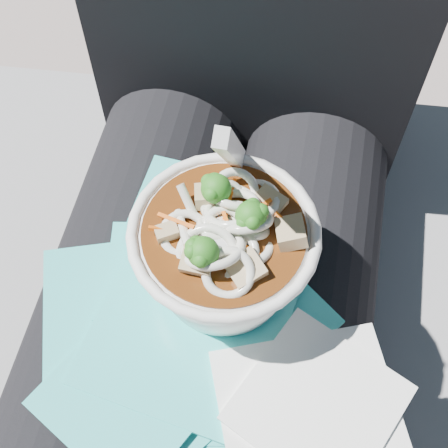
% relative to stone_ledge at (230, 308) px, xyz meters
% --- Properties ---
extents(ground, '(20.00, 20.00, 0.00)m').
position_rel_stone_ledge_xyz_m(ground, '(0.00, -0.15, -0.21)').
color(ground, slate).
rests_on(ground, ground).
extents(stone_ledge, '(1.04, 0.58, 0.42)m').
position_rel_stone_ledge_xyz_m(stone_ledge, '(0.00, 0.00, 0.00)').
color(stone_ledge, slate).
rests_on(stone_ledge, ground).
extents(lap, '(0.33, 0.48, 0.16)m').
position_rel_stone_ledge_xyz_m(lap, '(0.00, -0.15, 0.29)').
color(lap, black).
rests_on(lap, stone_ledge).
extents(person_body, '(0.34, 0.94, 0.98)m').
position_rel_stone_ledge_xyz_m(person_body, '(0.00, -0.06, 0.32)').
color(person_body, black).
rests_on(person_body, ground).
extents(plastic_bag, '(0.27, 0.31, 0.02)m').
position_rel_stone_ledge_xyz_m(plastic_bag, '(-0.00, -0.17, 0.38)').
color(plastic_bag, '#2DBFBC').
rests_on(plastic_bag, lap).
extents(napkins, '(0.18, 0.18, 0.01)m').
position_rel_stone_ledge_xyz_m(napkins, '(0.11, -0.24, 0.39)').
color(napkins, white).
rests_on(napkins, plastic_bag).
extents(udon_bowl, '(0.15, 0.15, 0.20)m').
position_rel_stone_ledge_xyz_m(udon_bowl, '(0.02, -0.14, 0.44)').
color(udon_bowl, white).
rests_on(udon_bowl, plastic_bag).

